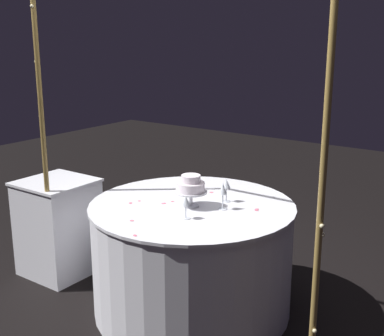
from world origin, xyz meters
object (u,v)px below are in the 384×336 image
at_px(wine_glass_1, 186,202).
at_px(side_table, 59,227).
at_px(wine_glass_2, 223,190).
at_px(tiered_cake, 191,186).
at_px(main_table, 192,257).
at_px(cake_knife, 193,189).
at_px(wine_glass_0, 226,185).
at_px(decorative_arch, 155,99).

bearing_deg(wine_glass_1, side_table, -4.23).
height_order(side_table, wine_glass_2, wine_glass_2).
bearing_deg(tiered_cake, main_table, -63.59).
height_order(tiered_cake, cake_knife, tiered_cake).
xyz_separation_m(main_table, wine_glass_1, (-0.13, 0.26, 0.51)).
distance_m(main_table, cake_knife, 0.52).
relative_size(main_table, wine_glass_0, 8.61).
bearing_deg(wine_glass_2, cake_knife, -29.96).
xyz_separation_m(tiered_cake, wine_glass_1, (-0.11, 0.21, -0.03)).
bearing_deg(wine_glass_0, decorative_arch, 74.06).
relative_size(side_table, wine_glass_2, 4.32).
bearing_deg(side_table, wine_glass_2, -172.68).
distance_m(tiered_cake, cake_knife, 0.40).
xyz_separation_m(main_table, tiered_cake, (-0.02, 0.04, 0.54)).
height_order(main_table, wine_glass_2, wine_glass_2).
bearing_deg(main_table, decorative_arch, 90.17).
height_order(decorative_arch, main_table, decorative_arch).
bearing_deg(cake_knife, tiered_cake, 123.47).
relative_size(main_table, tiered_cake, 6.44).
relative_size(main_table, side_table, 1.81).
height_order(decorative_arch, wine_glass_1, decorative_arch).
bearing_deg(tiered_cake, side_table, 5.04).
xyz_separation_m(wine_glass_0, wine_glass_2, (-0.07, 0.15, 0.01)).
relative_size(wine_glass_2, cake_knife, 0.77).
relative_size(wine_glass_1, cake_knife, 0.63).
xyz_separation_m(wine_glass_1, cake_knife, (0.32, -0.53, -0.11)).
relative_size(main_table, wine_glass_1, 9.50).
bearing_deg(wine_glass_2, main_table, 8.03).
bearing_deg(wine_glass_2, decorative_arch, 61.01).
xyz_separation_m(side_table, wine_glass_0, (-1.39, -0.34, 0.52)).
xyz_separation_m(wine_glass_0, cake_knife, (0.35, -0.09, -0.12)).
bearing_deg(wine_glass_2, side_table, 7.32).
height_order(tiered_cake, wine_glass_2, tiered_cake).
relative_size(tiered_cake, wine_glass_0, 1.34).
bearing_deg(cake_knife, side_table, 22.20).
height_order(main_table, side_table, main_table).
xyz_separation_m(decorative_arch, main_table, (0.00, -0.38, -1.15)).
height_order(main_table, wine_glass_1, wine_glass_1).
bearing_deg(side_table, decorative_arch, 169.80).
bearing_deg(main_table, side_table, 7.19).
bearing_deg(decorative_arch, main_table, -89.83).
bearing_deg(wine_glass_0, wine_glass_2, 113.75).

